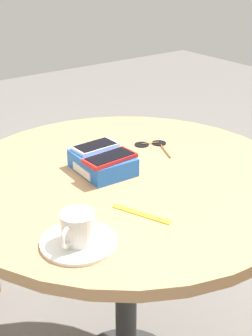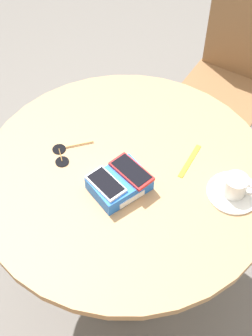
{
  "view_description": "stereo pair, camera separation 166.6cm",
  "coord_description": "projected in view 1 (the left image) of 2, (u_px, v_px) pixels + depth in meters",
  "views": [
    {
      "loc": [
        0.94,
        -0.7,
        1.37
      ],
      "look_at": [
        0.0,
        0.0,
        0.81
      ],
      "focal_mm": 50.0,
      "sensor_mm": 36.0,
      "label": 1
    },
    {
      "loc": [
        -0.6,
        -0.74,
        2.0
      ],
      "look_at": [
        0.0,
        0.0,
        0.81
      ],
      "focal_mm": 50.0,
      "sensor_mm": 36.0,
      "label": 2
    }
  ],
  "objects": [
    {
      "name": "saucer",
      "position": [
        79.0,
        242.0,
        1.01
      ],
      "size": [
        0.17,
        0.17,
        0.01
      ],
      "primitive_type": "cylinder",
      "color": "silver",
      "rests_on": "round_table"
    },
    {
      "name": "sunglasses",
      "position": [
        152.0,
        145.0,
        1.5
      ],
      "size": [
        0.16,
        0.1,
        0.01
      ],
      "color": "black",
      "rests_on": "round_table"
    },
    {
      "name": "phone_red",
      "position": [
        110.0,
        158.0,
        1.27
      ],
      "size": [
        0.08,
        0.15,
        0.01
      ],
      "color": "red",
      "rests_on": "phone_box"
    },
    {
      "name": "round_table",
      "position": [
        126.0,
        212.0,
        1.37
      ],
      "size": [
        0.98,
        0.98,
        0.79
      ],
      "color": "#2D2D2D",
      "rests_on": "ground_plane"
    },
    {
      "name": "coffee_cup",
      "position": [
        77.0,
        227.0,
        0.99
      ],
      "size": [
        0.07,
        0.1,
        0.07
      ],
      "color": "silver",
      "rests_on": "saucer"
    },
    {
      "name": "phone_white",
      "position": [
        95.0,
        146.0,
        1.35
      ],
      "size": [
        0.07,
        0.13,
        0.01
      ],
      "color": "silver",
      "rests_on": "phone_box"
    },
    {
      "name": "lanyard_strap",
      "position": [
        141.0,
        214.0,
        1.12
      ],
      "size": [
        0.15,
        0.07,
        0.0
      ],
      "primitive_type": "cube",
      "rotation": [
        0.0,
        0.0,
        0.38
      ],
      "color": "yellow",
      "rests_on": "round_table"
    },
    {
      "name": "phone_box",
      "position": [
        102.0,
        163.0,
        1.32
      ],
      "size": [
        0.18,
        0.14,
        0.05
      ],
      "color": "blue",
      "rests_on": "round_table"
    }
  ]
}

